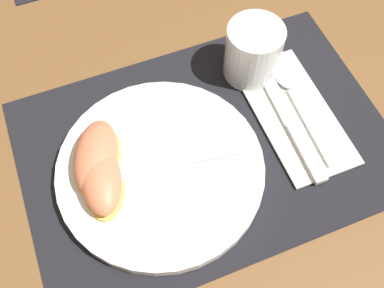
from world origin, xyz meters
name	(u,v)px	position (x,y,z in m)	size (l,w,h in m)	color
ground_plane	(207,146)	(0.00, 0.00, 0.00)	(3.00, 3.00, 0.00)	brown
placemat	(207,145)	(0.00, 0.00, 0.00)	(0.48, 0.33, 0.00)	black
plate	(161,169)	(-0.07, -0.02, 0.01)	(0.26, 0.26, 0.02)	white
juice_glass	(253,54)	(0.10, 0.09, 0.04)	(0.08, 0.08, 0.08)	silver
napkin	(292,111)	(0.13, 0.00, 0.01)	(0.10, 0.20, 0.00)	white
knife	(287,116)	(0.12, 0.00, 0.01)	(0.03, 0.22, 0.01)	silver
spoon	(290,85)	(0.14, 0.04, 0.01)	(0.04, 0.19, 0.01)	silver
fork	(156,165)	(-0.07, -0.01, 0.02)	(0.19, 0.05, 0.00)	silver
citrus_wedge_0	(96,157)	(-0.14, 0.02, 0.04)	(0.09, 0.12, 0.04)	#F7C656
citrus_wedge_1	(101,178)	(-0.14, -0.01, 0.03)	(0.07, 0.11, 0.03)	#F7C656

